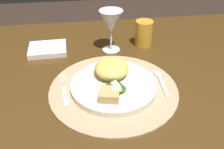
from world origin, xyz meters
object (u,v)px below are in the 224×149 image
Objects in this scene: amber_tumbler at (144,33)px; wine_glass at (111,23)px; dining_table at (110,102)px; dinner_plate at (114,86)px; napkin at (48,49)px; fork at (64,91)px; spoon at (160,79)px.

wine_glass is at bearing -168.84° from amber_tumbler.
dinner_plate reaches higher than dining_table.
amber_tumbler is (0.36, 0.00, 0.04)m from napkin.
wine_glass reaches higher than amber_tumbler.
spoon is (0.29, 0.02, -0.00)m from fork.
wine_glass is 1.58× the size of amber_tumbler.
amber_tumbler is (0.30, 0.26, 0.04)m from fork.
wine_glass is (0.02, 0.15, 0.24)m from dining_table.
spoon is at bearing 3.97° from fork.
dinner_plate is 0.31m from amber_tumbler.
fork is 1.14× the size of napkin.
wine_glass reaches higher than dining_table.
dining_table is 0.17m from dinner_plate.
napkin is (-0.36, 0.24, 0.00)m from spoon.
dining_table is at bearing 31.90° from fork.
wine_glass is at bearing 119.79° from spoon.
dinner_plate is at bearing -119.73° from amber_tumbler.
spoon is at bearing -24.85° from dining_table.
spoon is at bearing -33.65° from napkin.
amber_tumbler is (0.00, 0.24, 0.04)m from spoon.
dining_table is 0.21m from spoon.
wine_glass is (0.23, -0.02, 0.10)m from napkin.
spoon is at bearing -60.21° from wine_glass.
dinner_plate is at bearing -1.35° from fork.
dinner_plate reaches higher than spoon.
dining_table is at bearing -99.63° from wine_glass.
napkin is at bearing 146.35° from spoon.
napkin is (-0.07, 0.26, 0.00)m from fork.
dinner_plate is 0.14m from fork.
fork is (-0.14, -0.09, 0.14)m from dining_table.
wine_glass is 0.14m from amber_tumbler.
spoon is 0.89× the size of wine_glass.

